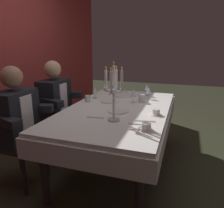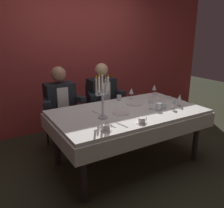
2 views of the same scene
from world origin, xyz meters
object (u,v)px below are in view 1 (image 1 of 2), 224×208
(dinner_plate_2, at_px, (118,111))
(water_tumbler_0, at_px, (142,98))
(water_tumbler_1, at_px, (141,97))
(dinner_plate_3, at_px, (123,96))
(dining_table, at_px, (118,118))
(water_tumbler_2, at_px, (88,99))
(wine_glass_2, at_px, (147,88))
(wine_glass_0, at_px, (106,84))
(wine_glass_4, at_px, (95,89))
(wine_glass_1, at_px, (149,90))
(coffee_cup_1, at_px, (147,127))
(seated_diner_1, at_px, (54,100))
(dinner_plate_0, at_px, (110,101))
(dinner_plate_1, at_px, (121,92))
(candelabra, at_px, (114,94))
(wine_glass_3, at_px, (133,94))
(seated_diner_0, at_px, (16,116))
(coffee_cup_0, at_px, (156,112))

(dinner_plate_2, relative_size, water_tumbler_0, 2.25)
(water_tumbler_1, bearing_deg, dinner_plate_3, 64.20)
(dining_table, relative_size, water_tumbler_2, 23.11)
(wine_glass_2, height_order, water_tumbler_1, wine_glass_2)
(wine_glass_0, relative_size, wine_glass_4, 1.00)
(wine_glass_0, relative_size, wine_glass_1, 1.00)
(wine_glass_0, height_order, coffee_cup_1, wine_glass_0)
(dining_table, height_order, seated_diner_1, seated_diner_1)
(dinner_plate_3, bearing_deg, seated_diner_1, 120.95)
(dinner_plate_0, height_order, dinner_plate_3, same)
(dinner_plate_1, bearing_deg, wine_glass_2, -108.07)
(dinner_plate_3, distance_m, wine_glass_0, 0.44)
(wine_glass_4, bearing_deg, water_tumbler_0, -92.22)
(wine_glass_4, bearing_deg, wine_glass_2, -61.68)
(candelabra, relative_size, wine_glass_4, 3.32)
(wine_glass_1, bearing_deg, water_tumbler_0, 164.79)
(candelabra, xyz_separation_m, wine_glass_3, (0.70, -0.02, -0.14))
(wine_glass_3, distance_m, coffee_cup_1, 0.89)
(dinner_plate_0, bearing_deg, wine_glass_0, 24.30)
(candelabra, relative_size, wine_glass_1, 3.32)
(wine_glass_4, xyz_separation_m, water_tumbler_0, (-0.02, -0.63, -0.07))
(dinner_plate_0, relative_size, dinner_plate_1, 1.10)
(wine_glass_4, relative_size, seated_diner_0, 0.13)
(dinner_plate_0, distance_m, dinner_plate_2, 0.43)
(dinner_plate_3, bearing_deg, dining_table, -170.68)
(candelabra, distance_m, seated_diner_1, 1.13)
(dinner_plate_2, relative_size, wine_glass_2, 1.35)
(wine_glass_2, bearing_deg, coffee_cup_0, -163.97)
(wine_glass_4, bearing_deg, water_tumbler_1, -82.28)
(wine_glass_4, height_order, water_tumbler_2, wine_glass_4)
(coffee_cup_0, bearing_deg, seated_diner_0, 109.88)
(wine_glass_4, xyz_separation_m, water_tumbler_2, (-0.21, 0.01, -0.07))
(dinner_plate_2, relative_size, dinner_plate_3, 0.89)
(wine_glass_1, height_order, coffee_cup_0, wine_glass_1)
(candelabra, bearing_deg, wine_glass_1, -10.24)
(wine_glass_1, height_order, water_tumbler_2, wine_glass_1)
(water_tumbler_0, relative_size, coffee_cup_1, 0.75)
(dinner_plate_1, bearing_deg, wine_glass_3, -150.68)
(wine_glass_3, xyz_separation_m, water_tumbler_1, (0.16, -0.07, -0.07))
(dinner_plate_2, relative_size, wine_glass_0, 1.35)
(wine_glass_4, bearing_deg, wine_glass_1, -75.47)
(wine_glass_1, relative_size, seated_diner_1, 0.13)
(candelabra, relative_size, wine_glass_2, 3.32)
(water_tumbler_0, relative_size, seated_diner_0, 0.08)
(candelabra, bearing_deg, coffee_cup_1, -112.56)
(wine_glass_4, relative_size, seated_diner_1, 0.13)
(wine_glass_1, height_order, wine_glass_3, same)
(water_tumbler_2, bearing_deg, coffee_cup_1, -129.14)
(dinner_plate_1, distance_m, seated_diner_0, 1.58)
(water_tumbler_2, bearing_deg, water_tumbler_0, -73.49)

